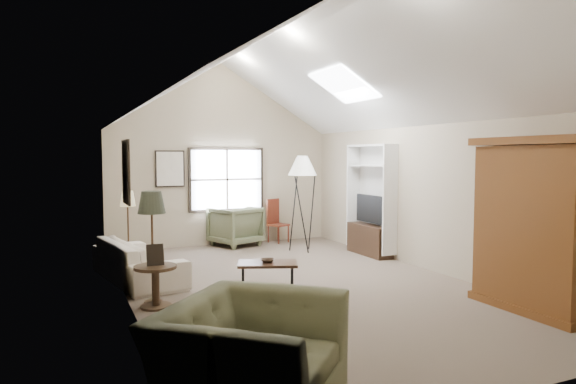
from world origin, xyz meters
name	(u,v)px	position (x,y,z in m)	size (l,w,h in m)	color
room_shell	(299,73)	(0.00, 0.00, 3.21)	(5.01, 8.01, 4.00)	#6F5E4F
window	(227,179)	(0.10, 3.96, 1.45)	(1.72, 0.08, 1.42)	black
skylight	(344,85)	(1.30, 0.90, 3.22)	(0.80, 1.20, 0.52)	white
wall_art	(150,170)	(-1.88, 1.94, 1.73)	(1.97, 3.71, 0.88)	black
armoire	(536,225)	(2.18, -2.40, 1.10)	(0.60, 1.50, 2.20)	brown
tv_alcove	(371,197)	(2.34, 1.60, 1.15)	(0.32, 1.30, 2.10)	white
media_console	(369,240)	(2.32, 1.60, 0.30)	(0.34, 1.18, 0.60)	#382316
tv_panel	(370,209)	(2.32, 1.60, 0.92)	(0.05, 0.90, 0.55)	black
sofa	(138,260)	(-2.20, 1.30, 0.32)	(2.20, 0.86, 0.64)	white
armchair_near	(252,362)	(-2.04, -3.49, 0.44)	(1.35, 1.18, 0.88)	#585A3F
armchair_far	(235,226)	(0.20, 3.70, 0.43)	(0.92, 0.95, 0.87)	#626C4C
coffee_table	(268,277)	(-0.59, -0.20, 0.22)	(0.85, 0.47, 0.43)	#392617
bowl	(268,261)	(-0.59, -0.20, 0.46)	(0.20, 0.20, 0.05)	#332014
side_table	(156,286)	(-2.20, -0.30, 0.28)	(0.55, 0.55, 0.55)	#352515
side_chair	(278,221)	(1.24, 3.70, 0.49)	(0.38, 0.38, 0.99)	brown
tripod_lamp	(302,203)	(1.25, 2.47, 1.01)	(0.58, 0.58, 2.01)	white
dark_lamp	(152,247)	(-2.20, -0.10, 0.77)	(0.37, 0.37, 1.53)	black
tan_lamp	(128,228)	(-2.20, 2.50, 0.69)	(0.28, 0.28, 1.38)	tan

